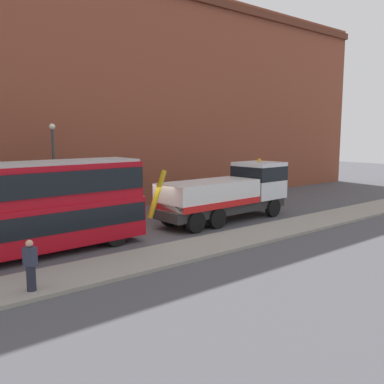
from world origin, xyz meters
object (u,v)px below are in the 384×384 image
street_lamp (54,164)px  recovery_tow_truck (230,192)px  double_decker_bus (21,206)px  pedestrian_onlooker (31,266)px

street_lamp → recovery_tow_truck: bearing=-34.4°
recovery_tow_truck → street_lamp: bearing=143.4°
double_decker_bus → pedestrian_onlooker: size_ratio=6.50×
double_decker_bus → street_lamp: street_lamp is taller
double_decker_bus → street_lamp: 7.05m
recovery_tow_truck → double_decker_bus: (-12.27, -0.02, 0.47)m
double_decker_bus → pedestrian_onlooker: (-1.13, -4.48, -1.25)m
pedestrian_onlooker → street_lamp: 11.69m
double_decker_bus → street_lamp: (3.70, 5.87, 1.24)m
pedestrian_onlooker → street_lamp: street_lamp is taller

